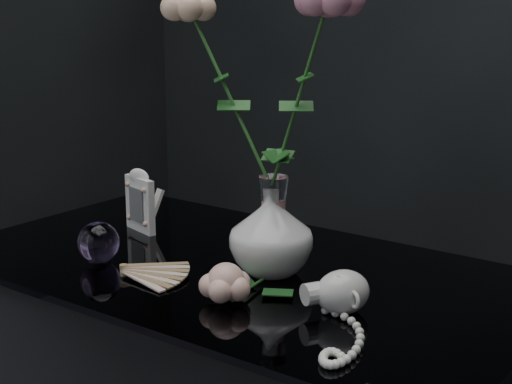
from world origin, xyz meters
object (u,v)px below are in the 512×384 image
Objects in this scene: paperweight at (98,242)px; pearl_jar at (343,290)px; wine_glass at (273,225)px; picture_frame at (140,200)px; vase at (271,231)px; loose_rose at (226,282)px.

paperweight reaches higher than pearl_jar.
wine_glass is at bearing -175.20° from pearl_jar.
picture_frame reaches higher than paperweight.
vase is at bearing 7.52° from picture_frame.
wine_glass is 1.30× the size of picture_frame.
pearl_jar is (0.54, -0.13, -0.03)m from picture_frame.
paperweight is at bearing -154.21° from vase.
paperweight is at bearing -143.28° from pearl_jar.
vase is 0.31m from paperweight.
wine_glass is 0.69× the size of pearl_jar.
loose_rose is (0.38, -0.19, -0.03)m from picture_frame.
paperweight is (-0.28, -0.15, -0.05)m from wine_glass.
vase is 0.89× the size of wine_glass.
wine_glass reaches higher than paperweight.
wine_glass is 0.17m from loose_rose.
vase reaches higher than picture_frame.
paperweight is 0.41× the size of loose_rose.
pearl_jar is (0.19, -0.09, -0.05)m from wine_glass.
wine_glass is at bearing 27.72° from paperweight.
vase is 0.61× the size of pearl_jar.
picture_frame reaches higher than loose_rose.
pearl_jar is at bearing -22.37° from vase.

